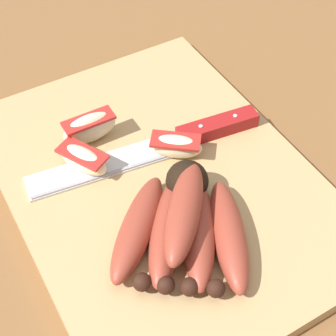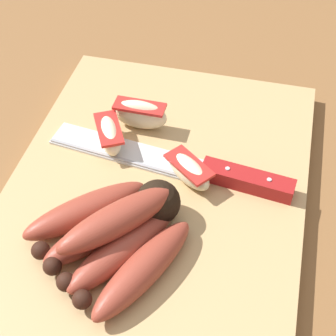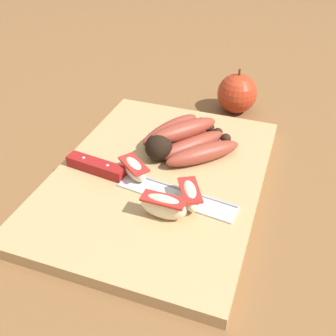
{
  "view_description": "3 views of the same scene",
  "coord_description": "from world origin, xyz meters",
  "px_view_note": "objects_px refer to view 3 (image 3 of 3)",
  "views": [
    {
      "loc": [
        0.33,
        -0.18,
        0.46
      ],
      "look_at": [
        0.01,
        0.01,
        0.03
      ],
      "focal_mm": 55.78,
      "sensor_mm": 36.0,
      "label": 1
    },
    {
      "loc": [
        0.37,
        0.1,
        0.45
      ],
      "look_at": [
        0.0,
        0.01,
        0.05
      ],
      "focal_mm": 56.72,
      "sensor_mm": 36.0,
      "label": 2
    },
    {
      "loc": [
        -0.45,
        -0.18,
        0.4
      ],
      "look_at": [
        0.0,
        -0.02,
        0.04
      ],
      "focal_mm": 42.05,
      "sensor_mm": 36.0,
      "label": 3
    }
  ],
  "objects_px": {
    "banana_bunch": "(183,140)",
    "apple_wedge_far": "(163,206)",
    "apple_wedge_middle": "(134,169)",
    "chefs_knife": "(123,176)",
    "apple_wedge_near": "(190,195)",
    "whole_apple": "(237,93)"
  },
  "relations": [
    {
      "from": "apple_wedge_middle",
      "to": "whole_apple",
      "type": "distance_m",
      "value": 0.31
    },
    {
      "from": "chefs_knife",
      "to": "apple_wedge_far",
      "type": "relative_size",
      "value": 4.31
    },
    {
      "from": "apple_wedge_far",
      "to": "whole_apple",
      "type": "bearing_deg",
      "value": -3.96
    },
    {
      "from": "chefs_knife",
      "to": "apple_wedge_middle",
      "type": "height_order",
      "value": "apple_wedge_middle"
    },
    {
      "from": "apple_wedge_middle",
      "to": "whole_apple",
      "type": "bearing_deg",
      "value": -18.43
    },
    {
      "from": "banana_bunch",
      "to": "chefs_knife",
      "type": "height_order",
      "value": "banana_bunch"
    },
    {
      "from": "chefs_knife",
      "to": "whole_apple",
      "type": "bearing_deg",
      "value": -20.04
    },
    {
      "from": "apple_wedge_middle",
      "to": "banana_bunch",
      "type": "bearing_deg",
      "value": -26.37
    },
    {
      "from": "apple_wedge_middle",
      "to": "apple_wedge_far",
      "type": "distance_m",
      "value": 0.1
    },
    {
      "from": "banana_bunch",
      "to": "apple_wedge_far",
      "type": "relative_size",
      "value": 2.7
    },
    {
      "from": "apple_wedge_near",
      "to": "apple_wedge_middle",
      "type": "xyz_separation_m",
      "value": [
        0.03,
        0.1,
        -0.0
      ]
    },
    {
      "from": "banana_bunch",
      "to": "apple_wedge_near",
      "type": "xyz_separation_m",
      "value": [
        -0.13,
        -0.05,
        -0.0
      ]
    },
    {
      "from": "banana_bunch",
      "to": "chefs_knife",
      "type": "xyz_separation_m",
      "value": [
        -0.11,
        0.06,
        -0.01
      ]
    },
    {
      "from": "apple_wedge_near",
      "to": "apple_wedge_far",
      "type": "relative_size",
      "value": 1.0
    },
    {
      "from": "banana_bunch",
      "to": "apple_wedge_middle",
      "type": "relative_size",
      "value": 2.8
    },
    {
      "from": "chefs_knife",
      "to": "whole_apple",
      "type": "relative_size",
      "value": 3.05
    },
    {
      "from": "apple_wedge_near",
      "to": "apple_wedge_middle",
      "type": "bearing_deg",
      "value": 71.96
    },
    {
      "from": "chefs_knife",
      "to": "apple_wedge_near",
      "type": "distance_m",
      "value": 0.12
    },
    {
      "from": "banana_bunch",
      "to": "apple_wedge_far",
      "type": "bearing_deg",
      "value": -171.37
    },
    {
      "from": "apple_wedge_near",
      "to": "apple_wedge_far",
      "type": "height_order",
      "value": "apple_wedge_far"
    },
    {
      "from": "apple_wedge_near",
      "to": "apple_wedge_middle",
      "type": "relative_size",
      "value": 1.04
    },
    {
      "from": "whole_apple",
      "to": "banana_bunch",
      "type": "bearing_deg",
      "value": 165.74
    }
  ]
}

